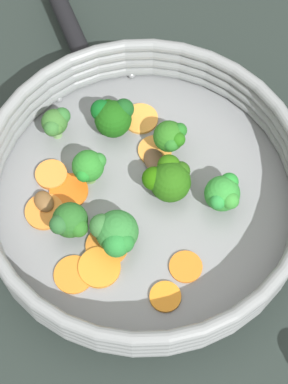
% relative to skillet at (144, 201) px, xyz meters
% --- Properties ---
extents(ground_plane, '(4.00, 4.00, 0.00)m').
position_rel_skillet_xyz_m(ground_plane, '(0.00, 0.00, -0.01)').
color(ground_plane, black).
extents(skillet, '(0.35, 0.35, 0.02)m').
position_rel_skillet_xyz_m(skillet, '(0.00, 0.00, 0.00)').
color(skillet, gray).
rests_on(skillet, ground_plane).
extents(skillet_rim_wall, '(0.36, 0.36, 0.06)m').
position_rel_skillet_xyz_m(skillet_rim_wall, '(0.00, 0.00, 0.04)').
color(skillet_rim_wall, gray).
rests_on(skillet_rim_wall, skillet).
extents(skillet_handle, '(0.17, 0.08, 0.02)m').
position_rel_skillet_xyz_m(skillet_handle, '(-0.25, 0.09, 0.02)').
color(skillet_handle, black).
rests_on(skillet_handle, skillet).
extents(skillet_rivet_left, '(0.01, 0.01, 0.01)m').
position_rel_skillet_xyz_m(skillet_rivet_left, '(-0.14, 0.10, 0.01)').
color(skillet_rivet_left, gray).
rests_on(skillet_rivet_left, skillet).
extents(skillet_rivet_right, '(0.01, 0.01, 0.01)m').
position_rel_skillet_xyz_m(skillet_rivet_right, '(-0.17, 0.01, 0.01)').
color(skillet_rivet_right, gray).
rests_on(skillet_rivet_right, skillet).
extents(carrot_slice_0, '(0.06, 0.06, 0.00)m').
position_rel_skillet_xyz_m(carrot_slice_0, '(0.02, -0.12, 0.01)').
color(carrot_slice_0, orange).
rests_on(carrot_slice_0, skillet).
extents(carrot_slice_1, '(0.03, 0.03, 0.00)m').
position_rel_skillet_xyz_m(carrot_slice_1, '(0.10, -0.06, 0.01)').
color(carrot_slice_1, orange).
rests_on(carrot_slice_1, skillet).
extents(carrot_slice_2, '(0.05, 0.05, 0.01)m').
position_rel_skillet_xyz_m(carrot_slice_2, '(-0.09, -0.06, 0.01)').
color(carrot_slice_2, orange).
rests_on(carrot_slice_2, skillet).
extents(carrot_slice_3, '(0.05, 0.05, 0.00)m').
position_rel_skillet_xyz_m(carrot_slice_3, '(-0.08, 0.07, 0.01)').
color(carrot_slice_3, '#F99D3D').
rests_on(carrot_slice_3, skillet).
extents(carrot_slice_4, '(0.06, 0.06, 0.00)m').
position_rel_skillet_xyz_m(carrot_slice_4, '(-0.06, -0.10, 0.01)').
color(carrot_slice_4, orange).
rests_on(carrot_slice_4, skillet).
extents(carrot_slice_5, '(0.06, 0.06, 0.00)m').
position_rel_skillet_xyz_m(carrot_slice_5, '(0.02, -0.07, 0.01)').
color(carrot_slice_5, orange).
rests_on(carrot_slice_5, skillet).
extents(carrot_slice_6, '(0.06, 0.06, 0.00)m').
position_rel_skillet_xyz_m(carrot_slice_6, '(-0.06, -0.06, 0.01)').
color(carrot_slice_6, orange).
rests_on(carrot_slice_6, skillet).
extents(carrot_slice_7, '(0.06, 0.06, 0.01)m').
position_rel_skillet_xyz_m(carrot_slice_7, '(0.03, -0.09, 0.01)').
color(carrot_slice_7, orange).
rests_on(carrot_slice_7, skillet).
extents(carrot_slice_8, '(0.06, 0.06, 0.00)m').
position_rel_skillet_xyz_m(carrot_slice_8, '(-0.04, 0.05, 0.01)').
color(carrot_slice_8, orange).
rests_on(carrot_slice_8, skillet).
extents(carrot_slice_9, '(0.04, 0.04, 0.00)m').
position_rel_skillet_xyz_m(carrot_slice_9, '(0.09, -0.02, 0.01)').
color(carrot_slice_9, orange).
rests_on(carrot_slice_9, skillet).
extents(broccoli_floret_0, '(0.04, 0.05, 0.04)m').
position_rel_skillet_xyz_m(broccoli_floret_0, '(0.06, 0.06, 0.03)').
color(broccoli_floret_0, '#75974F').
rests_on(broccoli_floret_0, skillet).
extents(broccoli_floret_1, '(0.04, 0.04, 0.05)m').
position_rel_skillet_xyz_m(broccoli_floret_1, '(-0.03, 0.06, 0.04)').
color(broccoli_floret_1, '#7CB26D').
rests_on(broccoli_floret_1, skillet).
extents(broccoli_floret_2, '(0.04, 0.04, 0.05)m').
position_rel_skillet_xyz_m(broccoli_floret_2, '(-0.02, -0.09, 0.03)').
color(broccoli_floret_2, '#73A651').
rests_on(broccoli_floret_2, skillet).
extents(broccoli_floret_3, '(0.03, 0.04, 0.04)m').
position_rel_skillet_xyz_m(broccoli_floret_3, '(-0.13, -0.02, 0.04)').
color(broccoli_floret_3, '#7CAE62').
rests_on(broccoli_floret_3, skillet).
extents(broccoli_floret_4, '(0.05, 0.05, 0.05)m').
position_rel_skillet_xyz_m(broccoli_floret_4, '(-0.09, 0.03, 0.03)').
color(broccoli_floret_4, '#699449').
rests_on(broccoli_floret_4, skillet).
extents(broccoli_floret_5, '(0.04, 0.04, 0.05)m').
position_rel_skillet_xyz_m(broccoli_floret_5, '(-0.06, -0.03, 0.04)').
color(broccoli_floret_5, '#6E994D').
rests_on(broccoli_floret_5, skillet).
extents(broccoli_floret_6, '(0.05, 0.05, 0.05)m').
position_rel_skillet_xyz_m(broccoli_floret_6, '(0.01, 0.03, 0.03)').
color(broccoli_floret_6, '#6E984E').
rests_on(broccoli_floret_6, skillet).
extents(broccoli_floret_7, '(0.05, 0.05, 0.05)m').
position_rel_skillet_xyz_m(broccoli_floret_7, '(0.02, -0.06, 0.04)').
color(broccoli_floret_7, '#608844').
rests_on(broccoli_floret_7, skillet).
extents(mushroom_piece_0, '(0.04, 0.03, 0.01)m').
position_rel_skillet_xyz_m(mushroom_piece_0, '(-0.03, 0.04, 0.01)').
color(mushroom_piece_0, brown).
rests_on(mushroom_piece_0, skillet).
extents(mushroom_piece_1, '(0.03, 0.03, 0.01)m').
position_rel_skillet_xyz_m(mushroom_piece_1, '(-0.07, -0.09, 0.01)').
color(mushroom_piece_1, brown).
rests_on(mushroom_piece_1, skillet).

